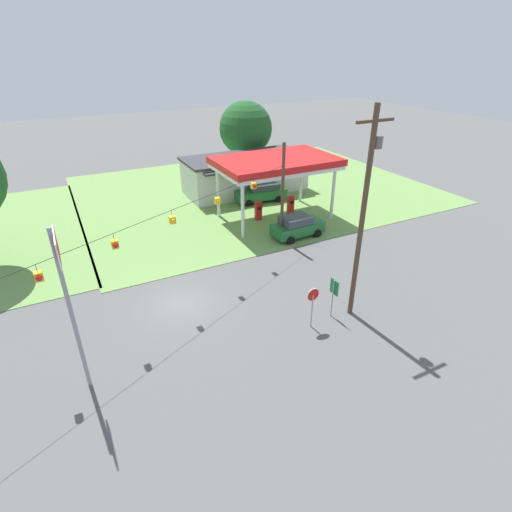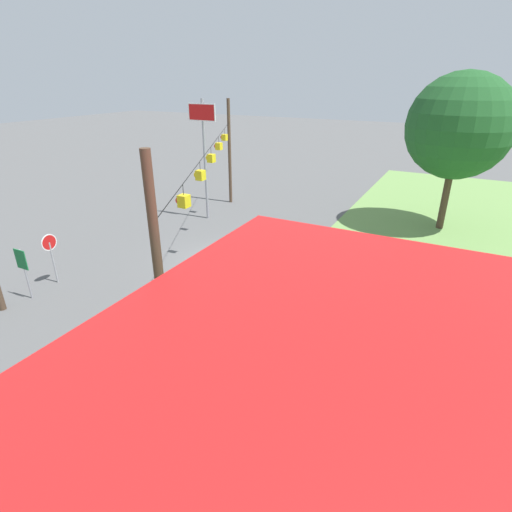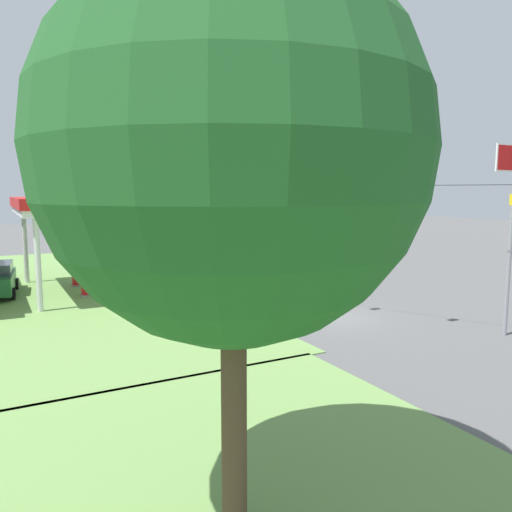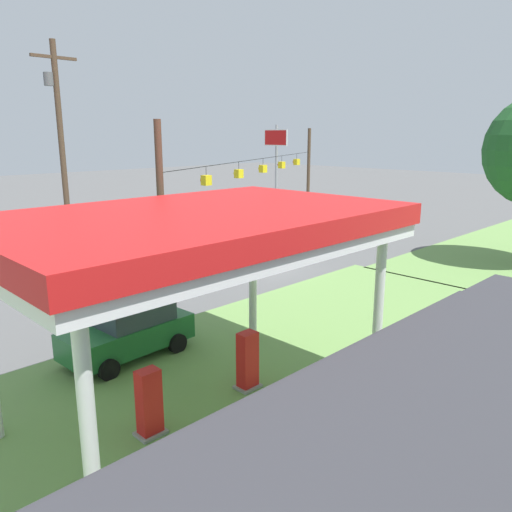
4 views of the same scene
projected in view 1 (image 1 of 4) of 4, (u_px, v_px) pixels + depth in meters
The scene contains 14 objects.
ground_plane at pixel (181, 304), 24.28m from camera, with size 160.00×160.00×0.00m, color #565656.
grass_verge_station_corner at pixel (254, 189), 43.51m from camera, with size 36.00×28.00×0.04m, color #6B934C.
gas_station_canopy at pixel (276, 164), 34.08m from camera, with size 10.19×6.53×5.48m.
gas_station_store at pixel (245, 174), 42.17m from camera, with size 12.84×6.13×3.80m.
fuel_pump_near at pixel (258, 212), 35.33m from camera, with size 0.71×0.56×1.77m.
fuel_pump_far at pixel (291, 206), 36.68m from camera, with size 0.71×0.56×1.77m.
car_at_pumps_front at pixel (297, 226), 32.34m from camera, with size 4.38×2.28×1.84m.
car_at_pumps_rear at pixel (261, 192), 39.77m from camera, with size 5.22×2.46×1.83m.
stop_sign_roadside at pixel (313, 299), 21.48m from camera, with size 0.80×0.08×2.50m.
stop_sign_overhead at pixel (65, 282), 15.91m from camera, with size 0.22×2.04×7.95m.
route_sign at pixel (334, 291), 22.41m from camera, with size 0.10×0.70×2.40m.
utility_pole_main at pixel (364, 209), 20.49m from camera, with size 2.20×0.44×11.64m.
signal_span_gantry at pixel (175, 240), 22.24m from camera, with size 20.18×10.24×7.78m.
tree_behind_station at pixel (246, 129), 45.94m from camera, with size 6.10×6.10×8.50m.
Camera 1 is at (-5.13, -19.97, 13.92)m, focal length 28.00 mm.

